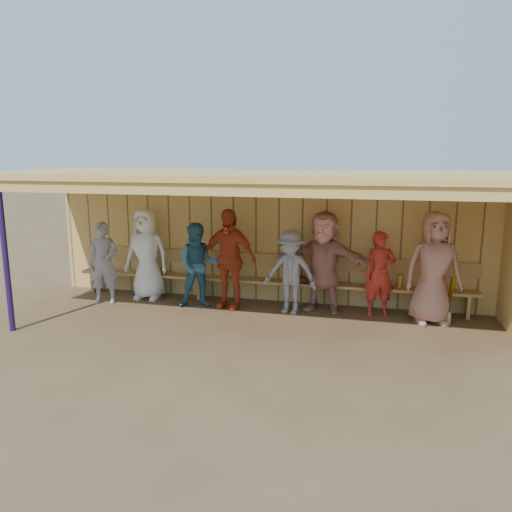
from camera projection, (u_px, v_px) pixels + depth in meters
The scene contains 12 objects.
ground at pixel (251, 320), 8.50m from camera, with size 90.00×90.00×0.00m, color brown.
player_a at pixel (104, 263), 9.37m from camera, with size 0.57×0.37×1.55m, color gray.
player_b at pixel (147, 254), 9.64m from camera, with size 0.87×0.56×1.77m, color white.
player_c at pixel (198, 265), 9.12m from camera, with size 0.76×0.59×1.57m, color #32698A.
player_d at pixel (229, 259), 9.06m from camera, with size 1.07×0.45×1.83m, color #C4411F.
player_e at pixel (290, 272), 8.76m from camera, with size 0.96×0.55×1.49m, color gray.
player_f at pixel (323, 262), 8.83m from camera, with size 1.69×0.54×1.82m, color tan.
player_g at pixel (380, 274), 8.64m from camera, with size 0.54×0.36×1.49m, color red.
player_h at pixel (433, 268), 8.20m from camera, with size 0.92×0.60×1.88m, color tan.
dugout_structure at pixel (282, 217), 8.73m from camera, with size 8.80×3.20×2.50m.
bench at pixel (266, 275), 9.46m from camera, with size 7.60×0.34×0.93m.
dugout_equipment at pixel (239, 277), 9.46m from camera, with size 5.90×0.62×0.80m.
Camera 1 is at (2.02, -7.86, 2.77)m, focal length 35.00 mm.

